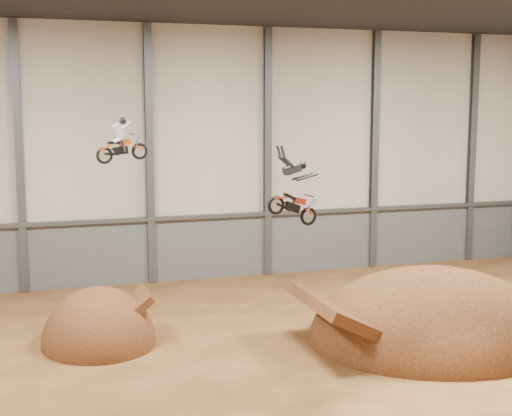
{
  "coord_description": "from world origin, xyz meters",
  "views": [
    {
      "loc": [
        -9.19,
        -23.45,
        9.63
      ],
      "look_at": [
        -0.69,
        4.0,
        5.51
      ],
      "focal_mm": 50.0,
      "sensor_mm": 36.0,
      "label": 1
    }
  ],
  "objects_px": {
    "takeoff_ramp": "(99,343)",
    "fmx_rider_b": "(290,187)",
    "landing_ramp": "(432,339)",
    "fmx_rider_a": "(123,138)"
  },
  "relations": [
    {
      "from": "takeoff_ramp",
      "to": "fmx_rider_b",
      "type": "height_order",
      "value": "fmx_rider_b"
    },
    {
      "from": "landing_ramp",
      "to": "takeoff_ramp",
      "type": "bearing_deg",
      "value": 164.78
    },
    {
      "from": "fmx_rider_a",
      "to": "landing_ramp",
      "type": "bearing_deg",
      "value": -20.7
    },
    {
      "from": "fmx_rider_a",
      "to": "fmx_rider_b",
      "type": "height_order",
      "value": "fmx_rider_a"
    },
    {
      "from": "landing_ramp",
      "to": "fmx_rider_b",
      "type": "relative_size",
      "value": 3.44
    },
    {
      "from": "fmx_rider_b",
      "to": "landing_ramp",
      "type": "bearing_deg",
      "value": -17.19
    },
    {
      "from": "takeoff_ramp",
      "to": "fmx_rider_a",
      "type": "xyz_separation_m",
      "value": [
        1.03,
        -1.22,
        8.44
      ]
    },
    {
      "from": "takeoff_ramp",
      "to": "landing_ramp",
      "type": "bearing_deg",
      "value": -15.22
    },
    {
      "from": "landing_ramp",
      "to": "fmx_rider_a",
      "type": "height_order",
      "value": "fmx_rider_a"
    },
    {
      "from": "takeoff_ramp",
      "to": "fmx_rider_a",
      "type": "bearing_deg",
      "value": -49.96
    }
  ]
}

